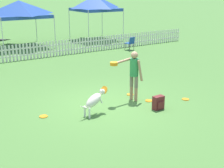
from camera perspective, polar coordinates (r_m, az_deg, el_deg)
name	(u,v)px	position (r m, az deg, el deg)	size (l,w,h in m)	color
ground_plane	(107,104)	(9.98, -0.86, -3.65)	(240.00, 240.00, 0.00)	#4C7A38
handler_person	(133,70)	(10.00, 3.80, 2.53)	(1.04, 0.48, 1.63)	tan
leaping_dog	(94,100)	(9.01, -3.23, -2.91)	(1.05, 0.42, 0.78)	beige
frisbee_near_handler	(149,101)	(10.29, 6.76, -3.05)	(0.24, 0.24, 0.02)	orange
frisbee_near_dog	(130,95)	(10.82, 3.34, -1.93)	(0.24, 0.24, 0.02)	orange
frisbee_midfield	(43,116)	(9.22, -12.42, -5.81)	(0.24, 0.24, 0.02)	orange
frisbee_far_scatter	(185,99)	(10.63, 13.29, -2.73)	(0.24, 0.24, 0.02)	orange
backpack_on_grass	(158,103)	(9.59, 8.49, -3.42)	(0.34, 0.23, 0.42)	maroon
picket_fence	(25,52)	(16.65, -15.54, 5.71)	(21.98, 0.04, 0.83)	silver
folding_chair_center	(130,42)	(18.62, 3.40, 7.63)	(0.52, 0.54, 0.78)	#333338
canopy_tent_main	(96,3)	(22.41, -3.02, 14.56)	(2.83, 2.83, 3.08)	silver
canopy_tent_secondary	(19,9)	(20.33, -16.59, 13.01)	(3.18, 3.18, 2.83)	silver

